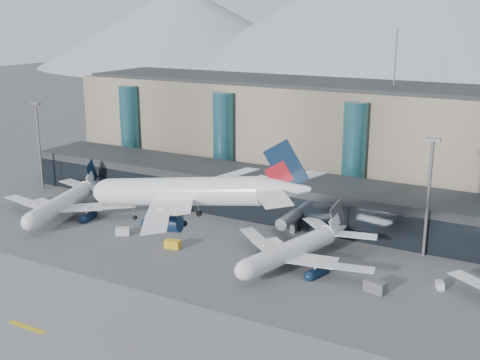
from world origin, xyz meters
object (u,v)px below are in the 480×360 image
object	(u,v)px
lightmast_mid	(429,191)
veh_a	(123,231)
veh_g	(440,285)
jet_parked_left	(68,195)
veh_c	(375,286)
veh_h	(173,244)
veh_b	(179,212)
lightmast_left	(39,141)
veh_f	(64,205)
jet_parked_mid	(301,241)
hero_jet	(203,185)

from	to	relation	value
lightmast_mid	veh_a	xyz separation A→B (m)	(-64.24, -21.65, -13.53)
lightmast_mid	veh_g	xyz separation A→B (m)	(6.40, -14.75, -13.76)
jet_parked_left	veh_c	xyz separation A→B (m)	(83.37, -6.64, -3.61)
lightmast_mid	veh_h	xyz separation A→B (m)	(-49.29, -22.70, -13.48)
jet_parked_left	veh_h	distance (m)	38.77
veh_b	veh_c	size ratio (longest dim) A/B	0.59
lightmast_left	veh_a	size ratio (longest dim) A/B	8.08
veh_a	veh_f	world-z (taller)	veh_a
veh_g	lightmast_mid	bearing A→B (deg)	-178.53
veh_b	jet_parked_mid	bearing A→B (deg)	-99.44
veh_b	veh_g	world-z (taller)	veh_b
lightmast_left	veh_g	size ratio (longest dim) A/B	11.30
hero_jet	jet_parked_mid	distance (m)	43.72
veh_a	veh_g	bearing A→B (deg)	-26.79
lightmast_mid	veh_g	bearing A→B (deg)	-66.53
lightmast_left	veh_h	distance (m)	65.23
hero_jet	veh_f	world-z (taller)	hero_jet
lightmast_left	veh_b	distance (m)	50.80
lightmast_mid	veh_a	world-z (taller)	lightmast_mid
lightmast_left	hero_jet	size ratio (longest dim) A/B	0.71
lightmast_mid	veh_c	bearing A→B (deg)	-99.81
hero_jet	veh_c	xyz separation A→B (m)	(17.24, 31.40, -25.01)
jet_parked_left	lightmast_left	bearing A→B (deg)	45.27
veh_c	veh_h	bearing A→B (deg)	-167.20
lightmast_left	veh_b	size ratio (longest dim) A/B	10.67
veh_h	veh_f	bearing A→B (deg)	157.70
veh_a	veh_h	world-z (taller)	veh_h
hero_jet	veh_f	bearing A→B (deg)	142.86
hero_jet	veh_g	distance (m)	53.92
jet_parked_mid	veh_f	distance (m)	69.24
jet_parked_left	veh_c	size ratio (longest dim) A/B	9.67
veh_g	veh_a	bearing A→B (deg)	-106.42
veh_b	veh_g	size ratio (longest dim) A/B	1.06
veh_a	veh_b	xyz separation A→B (m)	(3.15, 18.35, -0.20)
lightmast_mid	veh_h	bearing A→B (deg)	-155.27
hero_jet	veh_a	bearing A→B (deg)	136.19
veh_c	jet_parked_mid	bearing A→B (deg)	171.89
lightmast_mid	veh_h	distance (m)	55.92
hero_jet	lightmast_mid	bearing A→B (deg)	61.15
lightmast_left	lightmast_mid	size ratio (longest dim) A/B	1.00
veh_a	lightmast_left	bearing A→B (deg)	125.46
hero_jet	veh_f	size ratio (longest dim) A/B	12.09
veh_a	veh_g	size ratio (longest dim) A/B	1.40
jet_parked_left	jet_parked_mid	distance (m)	65.51
veh_b	veh_h	distance (m)	22.71
jet_parked_mid	veh_g	size ratio (longest dim) A/B	16.24
lightmast_left	veh_a	world-z (taller)	lightmast_left
jet_parked_mid	veh_c	xyz separation A→B (m)	(17.86, -6.57, -3.35)
veh_a	veh_c	xyz separation A→B (m)	(60.42, -0.48, 0.23)
jet_parked_left	veh_b	world-z (taller)	jet_parked_left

